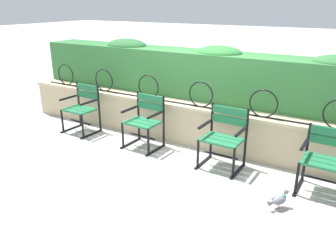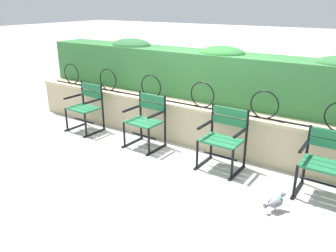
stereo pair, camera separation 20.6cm
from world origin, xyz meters
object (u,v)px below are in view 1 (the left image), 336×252
park_chair_leftmost (82,107)px  park_chair_centre_left (145,120)px  park_chair_centre_right (224,136)px  pigeon_near_chairs (279,200)px  park_chair_rightmost (329,159)px

park_chair_leftmost → park_chair_centre_left: (1.39, 0.01, -0.00)m
park_chair_leftmost → park_chair_centre_right: park_chair_centre_right is taller
park_chair_centre_right → pigeon_near_chairs: (0.98, -0.70, -0.36)m
pigeon_near_chairs → park_chair_rightmost: bearing=58.8°
park_chair_leftmost → park_chair_rightmost: 4.17m
park_chair_rightmost → pigeon_near_chairs: (-0.41, -0.67, -0.35)m
park_chair_centre_left → park_chair_rightmost: size_ratio=1.05×
park_chair_rightmost → pigeon_near_chairs: park_chair_rightmost is taller
park_chair_centre_right → park_chair_centre_left: bearing=179.2°
park_chair_centre_right → pigeon_near_chairs: size_ratio=3.41×
park_chair_leftmost → park_chair_centre_right: 2.78m
park_chair_leftmost → park_chair_centre_left: park_chair_leftmost is taller
park_chair_centre_left → pigeon_near_chairs: bearing=-16.8°
park_chair_leftmost → pigeon_near_chairs: (3.76, -0.71, -0.35)m
park_chair_leftmost → pigeon_near_chairs: bearing=-10.7°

